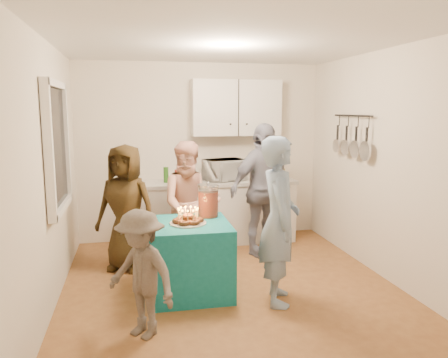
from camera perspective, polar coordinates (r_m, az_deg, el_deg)
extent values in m
plane|color=brown|center=(4.92, 0.88, -13.98)|extent=(4.00, 4.00, 0.00)
plane|color=white|center=(4.58, 0.96, 17.51)|extent=(4.00, 4.00, 0.00)
plane|color=silver|center=(6.52, -3.03, 3.54)|extent=(3.60, 3.60, 0.00)
plane|color=silver|center=(4.53, -21.89, 0.44)|extent=(4.00, 4.00, 0.00)
plane|color=silver|center=(5.27, 20.35, 1.67)|extent=(4.00, 4.00, 0.00)
cube|color=black|center=(4.79, -21.11, 3.94)|extent=(0.04, 1.00, 1.20)
cube|color=white|center=(6.41, -0.77, -4.43)|extent=(2.20, 0.58, 0.86)
cube|color=beige|center=(6.32, -0.78, -0.42)|extent=(2.24, 0.62, 0.05)
cube|color=white|center=(6.44, 1.59, 9.27)|extent=(1.30, 0.30, 0.80)
cube|color=black|center=(5.81, 16.16, 5.48)|extent=(0.12, 1.00, 0.60)
imported|color=white|center=(6.31, 0.01, 1.20)|extent=(0.63, 0.50, 0.31)
cube|color=#126F79|center=(4.69, -4.62, -10.24)|extent=(0.86, 0.86, 0.76)
cylinder|color=red|center=(4.80, -2.09, -2.94)|extent=(0.22, 0.22, 0.34)
imported|color=#829DBD|center=(4.37, 7.21, -5.43)|extent=(0.53, 0.69, 1.68)
imported|color=#513A17|center=(5.39, -12.67, -3.66)|extent=(0.88, 0.76, 1.52)
imported|color=tan|center=(5.37, -4.40, -3.34)|extent=(0.78, 0.62, 1.55)
imported|color=#0F1334|center=(5.79, 4.95, -1.41)|extent=(1.11, 0.84, 1.76)
imported|color=#4D453E|center=(3.83, -10.78, -12.10)|extent=(0.79, 0.81, 1.11)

